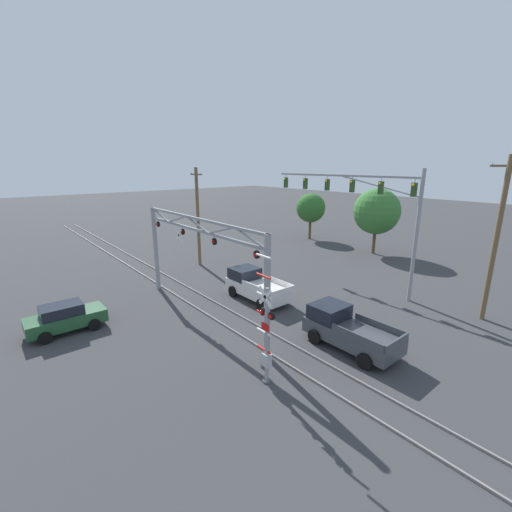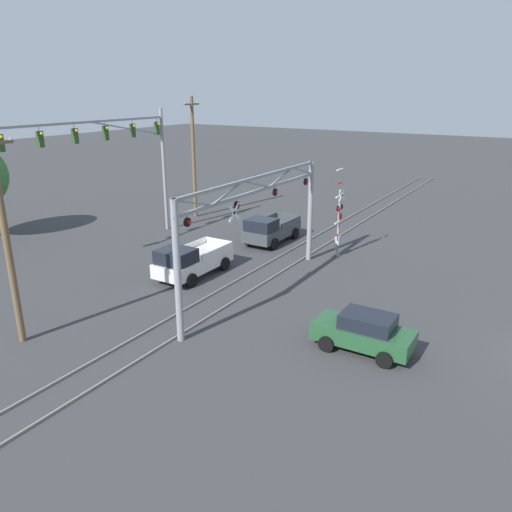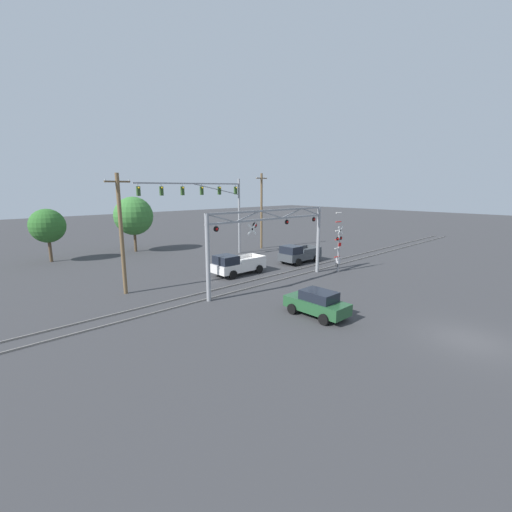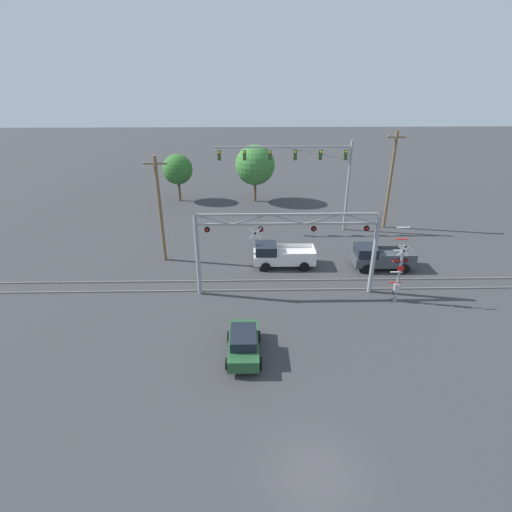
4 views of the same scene
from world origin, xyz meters
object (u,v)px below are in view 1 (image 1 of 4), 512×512
at_px(traffic_signal_span, 369,202).
at_px(pickup_truck_following, 347,330).
at_px(utility_pole_left, 198,216).
at_px(background_tree_far_left_verge, 377,211).
at_px(background_tree_beyond_span, 311,208).
at_px(utility_pole_right, 496,239).
at_px(pickup_truck_lead, 255,286).
at_px(crossing_gantry, 198,253).
at_px(sedan_waiting, 65,318).
at_px(crossing_signal_mast, 266,337).

relative_size(traffic_signal_span, pickup_truck_following, 2.67).
distance_m(utility_pole_left, background_tree_far_left_verge, 17.79).
bearing_deg(utility_pole_left, pickup_truck_following, -5.91).
bearing_deg(background_tree_beyond_span, utility_pole_left, -85.68).
height_order(utility_pole_right, background_tree_far_left_verge, utility_pole_right).
relative_size(traffic_signal_span, utility_pole_left, 1.46).
relative_size(pickup_truck_lead, utility_pole_right, 0.52).
bearing_deg(pickup_truck_lead, utility_pole_left, 172.44).
xyz_separation_m(crossing_gantry, sedan_waiting, (-2.91, -6.79, -3.14)).
bearing_deg(crossing_gantry, crossing_signal_mast, -9.66).
height_order(crossing_signal_mast, sedan_waiting, crossing_signal_mast).
distance_m(utility_pole_right, background_tree_far_left_verge, 15.63).
relative_size(traffic_signal_span, utility_pole_right, 1.35).
relative_size(crossing_gantry, crossing_signal_mast, 2.26).
bearing_deg(traffic_signal_span, utility_pole_right, 4.45).
distance_m(traffic_signal_span, background_tree_far_left_verge, 10.89).
relative_size(pickup_truck_lead, utility_pole_left, 0.57).
bearing_deg(crossing_signal_mast, crossing_gantry, 170.34).
height_order(sedan_waiting, utility_pole_left, utility_pole_left).
distance_m(pickup_truck_following, sedan_waiting, 15.12).
bearing_deg(crossing_gantry, pickup_truck_following, 25.59).
distance_m(pickup_truck_lead, utility_pole_left, 10.32).
bearing_deg(pickup_truck_following, utility_pole_left, 174.09).
xyz_separation_m(crossing_gantry, utility_pole_left, (-9.60, 5.59, 0.54)).
relative_size(sedan_waiting, utility_pole_left, 0.45).
xyz_separation_m(pickup_truck_following, background_tree_beyond_span, (-18.73, 18.14, 2.88)).
bearing_deg(crossing_gantry, background_tree_beyond_span, 116.29).
xyz_separation_m(pickup_truck_lead, sedan_waiting, (-2.91, -11.11, -0.11)).
bearing_deg(background_tree_far_left_verge, sedan_waiting, -92.34).
relative_size(traffic_signal_span, background_tree_far_left_verge, 1.91).
bearing_deg(pickup_truck_lead, pickup_truck_following, -3.89).
relative_size(pickup_truck_lead, sedan_waiting, 1.25).
relative_size(pickup_truck_following, utility_pole_right, 0.50).
bearing_deg(background_tree_beyond_span, utility_pole_right, -22.79).
distance_m(pickup_truck_lead, sedan_waiting, 11.49).
bearing_deg(background_tree_far_left_verge, crossing_signal_mast, -67.92).
relative_size(crossing_signal_mast, pickup_truck_following, 1.16).
distance_m(crossing_signal_mast, sedan_waiting, 11.86).
height_order(sedan_waiting, background_tree_far_left_verge, background_tree_far_left_verge).
relative_size(sedan_waiting, background_tree_far_left_verge, 0.59).
bearing_deg(utility_pole_right, crossing_gantry, -131.20).
bearing_deg(pickup_truck_following, background_tree_far_left_verge, 118.49).
bearing_deg(pickup_truck_lead, background_tree_far_left_verge, 95.80).
distance_m(crossing_gantry, sedan_waiting, 8.03).
bearing_deg(utility_pole_left, traffic_signal_span, 26.80).
bearing_deg(background_tree_beyond_span, crossing_signal_mast, -51.67).
bearing_deg(background_tree_far_left_verge, utility_pole_left, -116.18).
xyz_separation_m(utility_pole_right, background_tree_beyond_span, (-21.95, 9.22, -1.07)).
height_order(crossing_signal_mast, pickup_truck_following, crossing_signal_mast).
height_order(utility_pole_left, utility_pole_right, utility_pole_right).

